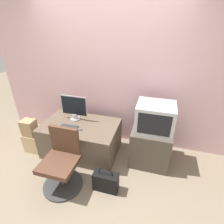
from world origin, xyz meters
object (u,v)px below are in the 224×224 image
Objects in this scene: handbag at (106,181)px; crt_tv at (155,117)px; main_monitor at (74,108)px; mouse at (80,129)px; cardboard_box_lower at (33,143)px; keyboard at (69,127)px; office_chair at (62,164)px.

crt_tv is at bearing 54.33° from handbag.
crt_tv reaches higher than handbag.
handbag is (0.82, -0.81, -0.65)m from main_monitor.
mouse is 0.18× the size of cardboard_box_lower.
cardboard_box_lower is 1.59m from handbag.
cardboard_box_lower is 0.86× the size of handbag.
crt_tv is 1.18m from handbag.
keyboard is at bearing 146.34° from handbag.
office_chair is at bearing -28.67° from cardboard_box_lower.
office_chair reaches higher than mouse.
main_monitor is at bearing 178.35° from crt_tv.
crt_tv is (1.37, -0.04, 0.05)m from main_monitor.
mouse is (0.23, -0.29, -0.21)m from main_monitor.
handbag is at bearing -40.92° from mouse.
keyboard is 4.75× the size of mouse.
keyboard is 0.21m from mouse.
office_chair is (-0.03, -0.57, -0.21)m from mouse.
handbag is (0.80, -0.53, -0.43)m from keyboard.
handbag is at bearing 5.82° from office_chair.
cardboard_box_lower is at bearing -171.97° from keyboard.
main_monitor is at bearing 93.70° from keyboard.
main_monitor is 0.35m from keyboard.
keyboard is (0.02, -0.27, -0.22)m from main_monitor.
office_chair is at bearing -93.19° from mouse.
crt_tv reaches higher than mouse.
mouse reaches higher than cardboard_box_lower.
handbag is (0.59, -0.51, -0.44)m from mouse.
office_chair is at bearing -144.70° from crt_tv.
office_chair is 1.05m from cardboard_box_lower.
main_monitor is 0.53× the size of office_chair.
cardboard_box_lower is at bearing 151.33° from office_chair.
main_monitor reaches higher than handbag.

